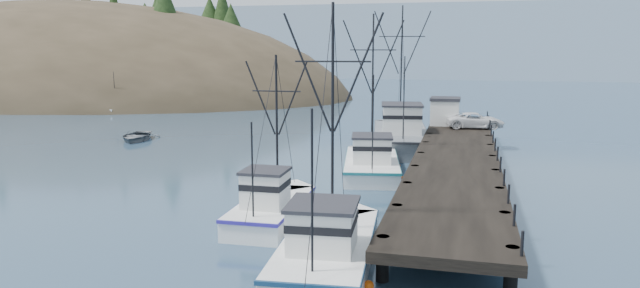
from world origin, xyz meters
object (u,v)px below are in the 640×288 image
(pier, at_px, (456,158))
(pickup_truck, at_px, (475,120))
(work_vessel, at_px, (400,135))
(motorboat, at_px, (136,140))
(trawler_far, at_px, (372,163))
(trawler_near, at_px, (329,245))
(pier_shed, at_px, (445,111))
(trawler_mid, at_px, (273,207))

(pier, distance_m, pickup_truck, 14.56)
(pier, xyz_separation_m, work_vessel, (-5.63, 13.12, -0.46))
(work_vessel, xyz_separation_m, motorboat, (-27.90, -2.62, -1.23))
(trawler_far, height_order, pickup_truck, trawler_far)
(trawler_near, height_order, work_vessel, work_vessel)
(pier, xyz_separation_m, trawler_far, (-6.51, 0.96, -0.87))
(trawler_near, bearing_deg, work_vessel, 90.52)
(pier_shed, bearing_deg, pickup_truck, -32.56)
(work_vessel, bearing_deg, pier, -66.78)
(pier, height_order, trawler_near, trawler_near)
(trawler_mid, distance_m, motorboat, 33.36)
(pier, height_order, pier_shed, pier_shed)
(work_vessel, bearing_deg, pickup_truck, 10.54)
(work_vessel, bearing_deg, motorboat, -174.64)
(trawler_far, bearing_deg, pier, -8.39)
(trawler_mid, distance_m, pickup_truck, 29.81)
(pier, bearing_deg, motorboat, 162.61)
(pier, relative_size, pier_shed, 13.75)
(trawler_mid, bearing_deg, pier_shed, 74.05)
(trawler_near, distance_m, trawler_far, 19.40)
(motorboat, bearing_deg, pier_shed, -4.92)
(pier_shed, distance_m, pickup_truck, 3.62)
(trawler_near, distance_m, trawler_mid, 7.04)
(pickup_truck, xyz_separation_m, motorboat, (-35.02, -3.94, -2.77))
(pier_shed, height_order, pickup_truck, pier_shed)
(work_vessel, relative_size, pickup_truck, 3.15)
(trawler_mid, distance_m, pier_shed, 30.68)
(trawler_far, bearing_deg, trawler_mid, -103.61)
(trawler_mid, bearing_deg, trawler_near, -49.65)
(pier, bearing_deg, trawler_mid, -127.22)
(trawler_near, height_order, pier_shed, trawler_near)
(trawler_near, xyz_separation_m, pier_shed, (3.84, 34.76, 2.60))
(pickup_truck, relative_size, motorboat, 0.95)
(trawler_mid, relative_size, pier_shed, 3.06)
(pier, bearing_deg, work_vessel, 113.22)
(work_vessel, bearing_deg, trawler_far, -94.17)
(trawler_far, bearing_deg, work_vessel, 85.83)
(trawler_near, relative_size, pier_shed, 3.82)
(trawler_mid, relative_size, work_vessel, 0.56)
(pier_shed, distance_m, motorboat, 32.73)
(pier, height_order, trawler_far, trawler_far)
(pickup_truck, bearing_deg, trawler_mid, 149.39)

